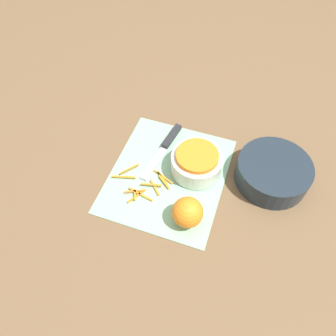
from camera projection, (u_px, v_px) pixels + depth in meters
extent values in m
plane|color=brown|center=(168.00, 175.00, 0.96)|extent=(4.00, 4.00, 0.00)
cube|color=#84B793|center=(168.00, 175.00, 0.96)|extent=(0.38, 0.33, 0.01)
cylinder|color=silver|center=(196.00, 163.00, 0.95)|extent=(0.15, 0.15, 0.06)
cylinder|color=orange|center=(197.00, 156.00, 0.92)|extent=(0.12, 0.12, 0.02)
cylinder|color=#1E2833|center=(273.00, 172.00, 0.93)|extent=(0.21, 0.21, 0.07)
cube|color=#232328|center=(172.00, 136.00, 1.03)|extent=(0.10, 0.04, 0.02)
cube|color=silver|center=(154.00, 163.00, 0.98)|extent=(0.13, 0.04, 0.00)
sphere|color=orange|center=(188.00, 212.00, 0.84)|extent=(0.08, 0.08, 0.08)
cube|color=orange|center=(162.00, 178.00, 0.95)|extent=(0.03, 0.04, 0.00)
cube|color=orange|center=(135.00, 195.00, 0.91)|extent=(0.03, 0.02, 0.00)
cube|color=orange|center=(135.00, 191.00, 0.92)|extent=(0.03, 0.05, 0.00)
cube|color=orange|center=(145.00, 197.00, 0.91)|extent=(0.01, 0.05, 0.00)
cube|color=orange|center=(155.00, 188.00, 0.93)|extent=(0.04, 0.04, 0.00)
cube|color=orange|center=(163.00, 177.00, 0.95)|extent=(0.03, 0.07, 0.00)
cube|color=orange|center=(124.00, 177.00, 0.95)|extent=(0.02, 0.07, 0.00)
cube|color=orange|center=(129.00, 169.00, 0.96)|extent=(0.05, 0.04, 0.00)
cube|color=orange|center=(152.00, 185.00, 0.93)|extent=(0.02, 0.06, 0.00)
cube|color=orange|center=(134.00, 190.00, 0.92)|extent=(0.01, 0.03, 0.00)
cube|color=orange|center=(163.00, 182.00, 0.94)|extent=(0.04, 0.04, 0.00)
cube|color=orange|center=(137.00, 196.00, 0.91)|extent=(0.06, 0.04, 0.00)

